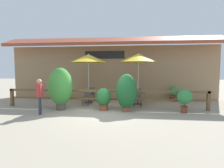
% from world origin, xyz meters
% --- Properties ---
extents(ground_plane, '(60.00, 60.00, 0.00)m').
position_xyz_m(ground_plane, '(0.00, 0.00, 0.00)').
color(ground_plane, '#9E937F').
extents(building_facade, '(14.28, 1.49, 4.23)m').
position_xyz_m(building_facade, '(-0.00, 4.10, 2.17)').
color(building_facade, '#997A56').
rests_on(building_facade, ground).
extents(patio_railing, '(10.40, 0.14, 0.95)m').
position_xyz_m(patio_railing, '(0.00, 1.05, 0.70)').
color(patio_railing, brown).
rests_on(patio_railing, ground).
extents(patio_umbrella_near, '(2.18, 2.18, 2.94)m').
position_xyz_m(patio_umbrella_near, '(-1.17, 2.46, 2.66)').
color(patio_umbrella_near, '#B7B2A8').
rests_on(patio_umbrella_near, ground).
extents(dining_table_near, '(0.88, 0.88, 0.71)m').
position_xyz_m(dining_table_near, '(-1.17, 2.46, 0.56)').
color(dining_table_near, '#4C3826').
rests_on(dining_table_near, ground).
extents(chair_near_streetside, '(0.46, 0.46, 0.87)m').
position_xyz_m(chair_near_streetside, '(-1.09, 1.77, 0.49)').
color(chair_near_streetside, '#514C47').
rests_on(chair_near_streetside, ground).
extents(chair_near_wallside, '(0.49, 0.49, 0.87)m').
position_xyz_m(chair_near_wallside, '(-1.17, 3.15, 0.49)').
color(chair_near_wallside, '#514C47').
rests_on(chair_near_wallside, ground).
extents(patio_umbrella_middle, '(2.18, 2.18, 2.94)m').
position_xyz_m(patio_umbrella_middle, '(1.78, 2.32, 2.66)').
color(patio_umbrella_middle, '#B7B2A8').
rests_on(patio_umbrella_middle, ground).
extents(dining_table_middle, '(0.88, 0.88, 0.71)m').
position_xyz_m(dining_table_middle, '(1.78, 2.32, 0.56)').
color(dining_table_middle, '#4C3826').
rests_on(dining_table_middle, ground).
extents(chair_middle_streetside, '(0.45, 0.45, 0.87)m').
position_xyz_m(chair_middle_streetside, '(1.74, 1.69, 0.49)').
color(chair_middle_streetside, '#514C47').
rests_on(chair_middle_streetside, ground).
extents(chair_middle_wallside, '(0.49, 0.49, 0.87)m').
position_xyz_m(chair_middle_wallside, '(1.77, 2.96, 0.49)').
color(chair_middle_wallside, '#514C47').
rests_on(chair_middle_wallside, ground).
extents(potted_plant_broad_leaf, '(0.68, 0.61, 1.09)m').
position_xyz_m(potted_plant_broad_leaf, '(3.84, 0.51, 0.69)').
color(potted_plant_broad_leaf, brown).
rests_on(potted_plant_broad_leaf, ground).
extents(potted_plant_corner_fern, '(1.19, 1.07, 2.09)m').
position_xyz_m(potted_plant_corner_fern, '(-2.10, 0.46, 1.12)').
color(potted_plant_corner_fern, '#564C47').
rests_on(potted_plant_corner_fern, ground).
extents(potted_plant_entrance_palm, '(0.73, 0.66, 1.09)m').
position_xyz_m(potted_plant_entrance_palm, '(0.04, 0.61, 0.59)').
color(potted_plant_entrance_palm, '#9E4C33').
rests_on(potted_plant_entrance_palm, ground).
extents(potted_plant_tall_tropical, '(0.99, 0.89, 1.79)m').
position_xyz_m(potted_plant_tall_tropical, '(1.16, 0.49, 0.93)').
color(potted_plant_tall_tropical, '#9E4C33').
rests_on(potted_plant_tall_tropical, ground).
extents(potted_plant_small_flowering, '(0.59, 0.56, 0.95)m').
position_xyz_m(potted_plant_small_flowering, '(4.10, 3.55, 0.50)').
color(potted_plant_small_flowering, brown).
rests_on(potted_plant_small_flowering, ground).
extents(pedestrian, '(0.30, 0.54, 1.58)m').
position_xyz_m(pedestrian, '(-2.65, -0.55, 1.02)').
color(pedestrian, '#2D334C').
rests_on(pedestrian, ground).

